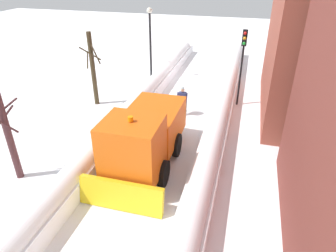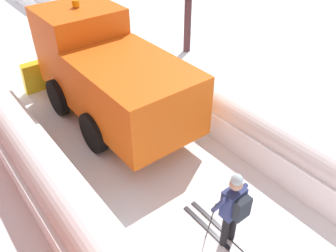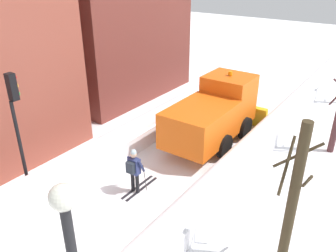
% 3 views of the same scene
% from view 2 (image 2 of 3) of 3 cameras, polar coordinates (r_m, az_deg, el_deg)
% --- Properties ---
extents(ground_plane, '(80.00, 80.00, 0.00)m').
position_cam_2_polar(ground_plane, '(9.66, -7.49, -1.74)').
color(ground_plane, white).
extents(snowbank_left, '(1.10, 36.00, 1.30)m').
position_cam_2_polar(snowbank_left, '(8.63, -21.73, -4.61)').
color(snowbank_left, white).
rests_on(snowbank_left, ground).
extents(snowbank_right, '(1.10, 36.00, 1.21)m').
position_cam_2_polar(snowbank_right, '(10.53, 3.65, 5.76)').
color(snowbank_right, white).
rests_on(snowbank_right, ground).
extents(plow_truck, '(3.20, 5.98, 3.12)m').
position_cam_2_polar(plow_truck, '(9.81, -10.14, 8.89)').
color(plow_truck, orange).
rests_on(plow_truck, ground).
extents(skier, '(0.62, 1.80, 1.81)m').
position_cam_2_polar(skier, '(6.54, 10.66, -13.13)').
color(skier, black).
rests_on(skier, ground).
extents(bare_tree_mid, '(1.06, 0.98, 3.82)m').
position_cam_2_polar(bare_tree_mid, '(13.88, 3.41, 19.82)').
color(bare_tree_mid, '#49292B').
rests_on(bare_tree_mid, ground).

